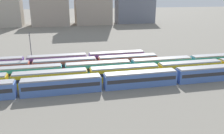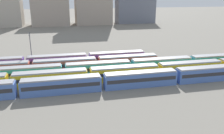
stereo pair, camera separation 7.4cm
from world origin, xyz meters
name	(u,v)px [view 1 (the left image)]	position (x,y,z in m)	size (l,w,h in m)	color
train_track_0	(102,82)	(26.93, 0.00, 1.90)	(74.70, 3.06, 3.75)	#4C70BC
train_track_1	(158,70)	(43.23, 5.20, 1.90)	(112.50, 3.06, 3.75)	yellow
train_track_2	(98,68)	(27.64, 10.40, 1.90)	(93.60, 3.06, 3.75)	teal
train_track_3	(65,65)	(18.76, 15.60, 1.90)	(55.80, 3.06, 3.75)	#BC4C38
train_track_4	(57,61)	(16.51, 20.80, 1.90)	(55.80, 3.06, 3.75)	#6B429E
catenary_pole_1	(31,48)	(8.72, 23.65, 5.84)	(0.24, 3.20, 10.57)	#4C4C51
distant_building_1	(10,8)	(-14.15, 123.96, 12.33)	(14.79, 15.58, 24.66)	#B2A899
distant_building_2	(50,11)	(12.28, 123.96, 9.84)	(25.34, 19.91, 19.69)	#A89989
distant_building_4	(135,9)	(74.59, 123.96, 10.63)	(28.82, 12.35, 21.26)	slate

